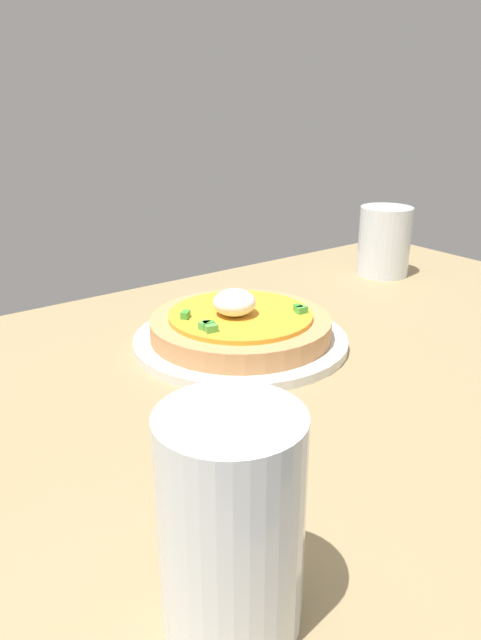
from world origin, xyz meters
The scene contains 5 objects.
dining_table centered at (0.00, 0.00, 1.34)cm, with size 125.10×70.09×2.67cm, color #99835A.
plate centered at (-7.92, -8.87, 3.19)cm, with size 24.70×24.70×1.04cm, color silver.
pizza centered at (-7.86, -8.86, 5.24)cm, with size 20.74×20.74×5.83cm.
cup_near centered at (-43.06, -18.42, 7.72)cm, with size 8.09×8.09×10.71cm.
cup_far centered at (15.43, 21.93, 8.59)cm, with size 7.83×7.83×12.89cm.
Camera 1 is at (30.40, 43.09, 30.55)cm, focal length 33.98 mm.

